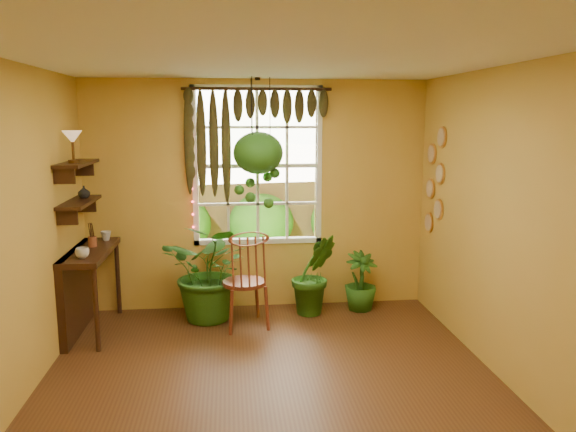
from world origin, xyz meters
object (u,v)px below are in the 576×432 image
Objects in this scene: counter_ledge at (81,282)px; hanging_basket at (258,157)px; potted_plant_mid at (314,274)px; potted_plant_left at (212,271)px; windsor_chair at (245,295)px.

counter_ledge is 0.82× the size of hanging_basket.
hanging_basket reaches higher than potted_plant_mid.
hanging_basket is (0.54, 0.19, 1.26)m from potted_plant_left.
windsor_chair is (1.73, -0.05, -0.19)m from counter_ledge.
potted_plant_left is 1.38m from hanging_basket.
counter_ledge is 1.26× the size of potted_plant_mid.
counter_ledge is at bearing 165.33° from windsor_chair.
potted_plant_mid is (0.80, 0.34, 0.11)m from windsor_chair.
potted_plant_mid reaches higher than counter_ledge.
potted_plant_left is (1.36, 0.21, 0.01)m from counter_ledge.
windsor_chair reaches higher than potted_plant_mid.
windsor_chair is 1.11× the size of potted_plant_left.
hanging_basket is at bearing 55.76° from windsor_chair.
windsor_chair is 1.54m from hanging_basket.
counter_ledge is at bearing -171.20° from potted_plant_left.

